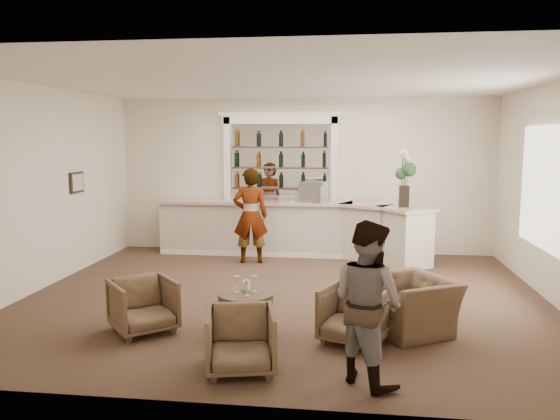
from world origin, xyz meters
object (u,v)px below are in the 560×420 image
object	(u,v)px
sommelier	(250,216)
armchair_center	(241,340)
bar_counter	(294,229)
flower_vase	(404,175)
guest	(368,302)
espresso_machine	(313,192)
armchair_left	(143,305)
armchair_right	(355,314)
armchair_far	(410,304)
cocktail_table	(246,312)

from	to	relation	value
sommelier	armchair_center	bearing A→B (deg)	89.54
bar_counter	flower_vase	world-z (taller)	flower_vase
guest	sommelier	bearing A→B (deg)	-21.69
guest	espresso_machine	distance (m)	5.92
sommelier	armchair_left	world-z (taller)	sommelier
sommelier	espresso_machine	size ratio (longest dim) A/B	3.86
flower_vase	armchair_right	bearing A→B (deg)	-102.67
guest	espresso_machine	bearing A→B (deg)	-35.12
guest	armchair_far	world-z (taller)	guest
sommelier	armchair_far	xyz separation A→B (m)	(2.71, -3.55, -0.59)
bar_counter	guest	distance (m)	5.99
flower_vase	espresso_machine	bearing A→B (deg)	162.74
guest	armchair_left	world-z (taller)	guest
armchair_right	espresso_machine	bearing A→B (deg)	123.10
cocktail_table	guest	size ratio (longest dim) A/B	0.43
cocktail_table	armchair_center	distance (m)	1.20
espresso_machine	flower_vase	distance (m)	1.90
bar_counter	guest	size ratio (longest dim) A/B	3.45
cocktail_table	armchair_far	xyz separation A→B (m)	(2.08, 0.29, 0.10)
bar_counter	espresso_machine	world-z (taller)	espresso_machine
armchair_center	armchair_right	distance (m)	1.56
bar_counter	armchair_center	bearing A→B (deg)	-89.75
bar_counter	guest	bearing A→B (deg)	-77.07
cocktail_table	armchair_right	distance (m)	1.40
armchair_left	armchair_center	world-z (taller)	armchair_left
armchair_far	bar_counter	bearing A→B (deg)	173.34
armchair_center	armchair_far	distance (m)	2.41
armchair_center	flower_vase	xyz separation A→B (m)	(2.16, 5.18, 1.42)
bar_counter	armchair_right	distance (m)	4.93
armchair_far	espresso_machine	xyz separation A→B (m)	(-1.53, 4.26, 1.01)
armchair_center	flower_vase	distance (m)	5.79
armchair_right	armchair_far	size ratio (longest dim) A/B	0.71
guest	flower_vase	bearing A→B (deg)	-53.33
flower_vase	cocktail_table	bearing A→B (deg)	-120.18
armchair_left	armchair_right	xyz separation A→B (m)	(2.67, -0.02, 0.00)
guest	bar_counter	bearing A→B (deg)	-31.32
cocktail_table	flower_vase	distance (m)	4.86
armchair_center	armchair_far	xyz separation A→B (m)	(1.91, 1.47, 0.01)
guest	armchair_center	size ratio (longest dim) A/B	2.24
armchair_far	flower_vase	size ratio (longest dim) A/B	0.98
cocktail_table	bar_counter	bearing A→B (deg)	88.17
armchair_right	guest	bearing A→B (deg)	-61.39
espresso_machine	flower_vase	world-z (taller)	flower_vase
cocktail_table	flower_vase	size ratio (longest dim) A/B	0.65
armchair_left	flower_vase	size ratio (longest dim) A/B	0.69
bar_counter	espresso_machine	size ratio (longest dim) A/B	11.78
sommelier	guest	xyz separation A→B (m)	(2.12, -5.10, -0.11)
armchair_center	armchair_right	world-z (taller)	armchair_right
armchair_far	flower_vase	xyz separation A→B (m)	(0.25, 3.71, 1.41)
armchair_center	flower_vase	bearing A→B (deg)	54.96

